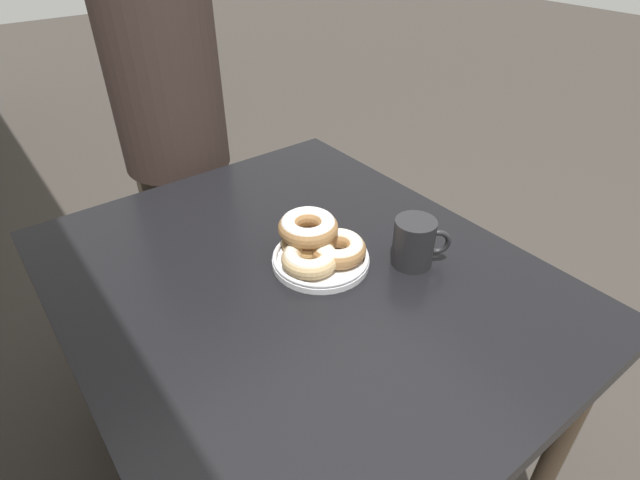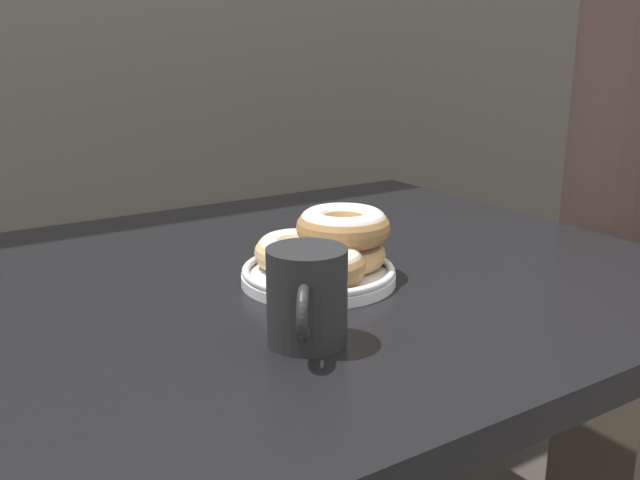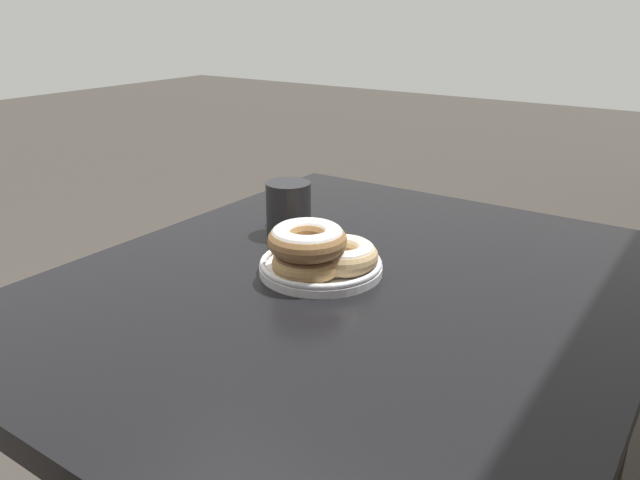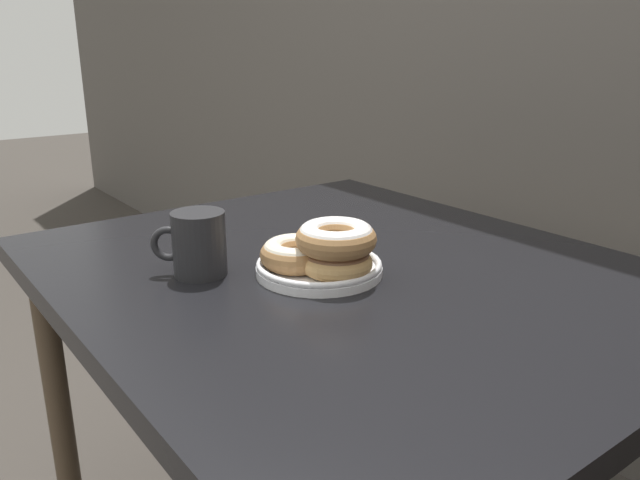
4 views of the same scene
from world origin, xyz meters
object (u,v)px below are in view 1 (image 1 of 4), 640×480
(coffee_mug, at_px, (415,242))
(person_figure, at_px, (171,120))
(dining_table, at_px, (299,299))
(donut_plate, at_px, (317,246))

(coffee_mug, relative_size, person_figure, 0.08)
(person_figure, bearing_deg, coffee_mug, -170.03)
(coffee_mug, distance_m, person_figure, 0.90)
(person_figure, bearing_deg, dining_table, 175.18)
(coffee_mug, bearing_deg, dining_table, 61.58)
(dining_table, bearing_deg, coffee_mug, -118.42)
(donut_plate, distance_m, coffee_mug, 0.21)
(dining_table, height_order, donut_plate, donut_plate)
(dining_table, relative_size, person_figure, 0.74)
(donut_plate, relative_size, coffee_mug, 2.08)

